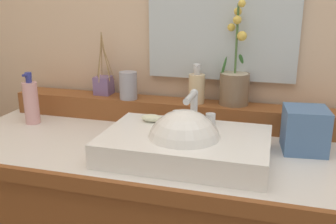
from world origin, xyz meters
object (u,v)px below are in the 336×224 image
Objects in this scene: soap_dispenser at (197,87)px; lotion_bottle at (31,102)px; sink_basin at (185,146)px; potted_plant at (235,82)px; tumbler_cup at (128,85)px; soap_bar at (152,118)px; reed_diffuser at (104,84)px; tissue_box at (305,130)px.

soap_dispenser is 0.74× the size of lotion_bottle.
potted_plant is (0.10, 0.34, 0.13)m from sink_basin.
sink_basin is 1.33× the size of potted_plant.
tumbler_cup is at bearing 134.91° from sink_basin.
tumbler_cup is (-0.40, -0.04, -0.03)m from potted_plant.
sink_basin is 7.05× the size of soap_bar.
potted_plant is 0.14m from soap_dispenser.
soap_bar is 0.38m from reed_diffuser.
tissue_box is (0.24, -0.18, -0.10)m from potted_plant.
reed_diffuser reaches higher than tumbler_cup.
potted_plant reaches higher than soap_bar.
soap_dispenser is 0.27m from tumbler_cup.
soap_bar is 0.35× the size of lotion_bottle.
potted_plant is at bearing 5.40° from tumbler_cup.
sink_basin is 0.38m from tissue_box.
soap_bar is 0.66× the size of tumbler_cup.
tumbler_cup is 0.37m from lotion_bottle.
potted_plant reaches higher than lotion_bottle.
soap_dispenser is at bearing -170.77° from potted_plant.
tissue_box is at bearing -0.08° from lotion_bottle.
soap_dispenser is at bearing 95.86° from sink_basin.
soap_bar is at bearing -172.56° from tissue_box.
potted_plant reaches higher than reed_diffuser.
tissue_box is (0.35, 0.16, 0.03)m from sink_basin.
lotion_bottle is (-0.50, 0.06, -0.00)m from soap_bar.
reed_diffuser is at bearing 141.07° from sink_basin.
soap_dispenser is 0.59× the size of reed_diffuser.
reed_diffuser is at bearing 176.20° from soap_dispenser.
potted_plant reaches higher than tumbler_cup.
soap_bar is 0.51m from lotion_bottle.
soap_dispenser reaches higher than tumbler_cup.
reed_diffuser reaches higher than tissue_box.
soap_bar is 0.25m from soap_dispenser.
potted_plant is 2.67× the size of tissue_box.
lotion_bottle is (-0.22, -0.18, -0.04)m from reed_diffuser.
reed_diffuser is 0.29m from lotion_bottle.
reed_diffuser reaches higher than sink_basin.
soap_dispenser is 1.38× the size of tumbler_cup.
soap_bar is at bearing -51.40° from tumbler_cup.
reed_diffuser is (-0.12, 0.04, -0.01)m from tumbler_cup.
lotion_bottle is at bearing -165.77° from soap_dispenser.
sink_basin is 1.98× the size of reed_diffuser.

